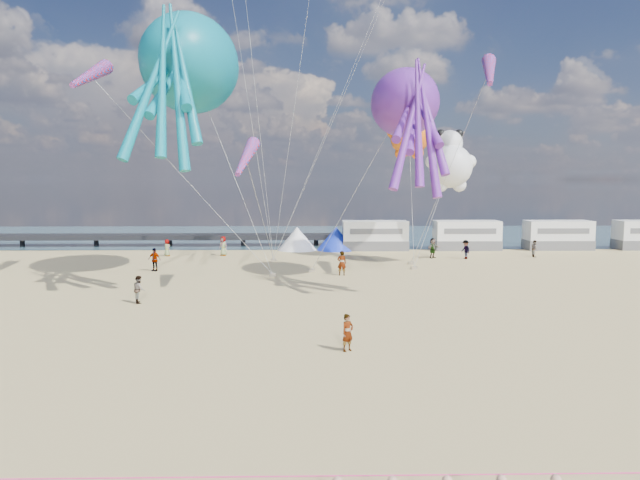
{
  "coord_description": "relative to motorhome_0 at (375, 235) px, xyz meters",
  "views": [
    {
      "loc": [
        -0.74,
        -18.18,
        7.2
      ],
      "look_at": [
        -0.29,
        6.0,
        4.64
      ],
      "focal_mm": 32.0,
      "sensor_mm": 36.0,
      "label": 1
    }
  ],
  "objects": [
    {
      "name": "pier",
      "position": [
        -34.0,
        4.0,
        -0.5
      ],
      "size": [
        60.0,
        3.0,
        0.5
      ],
      "primitive_type": "cube",
      "color": "black",
      "rests_on": "ground"
    },
    {
      "name": "beachgoer_5",
      "position": [
        -4.3,
        -15.67,
        -0.56
      ],
      "size": [
        1.76,
        0.64,
        1.87
      ],
      "primitive_type": "imported",
      "rotation": [
        0.0,
        0.0,
        3.19
      ],
      "color": "#7F6659",
      "rests_on": "ground"
    },
    {
      "name": "kite_teddy_orange",
      "position": [
        1.98,
        -8.16,
        9.43
      ],
      "size": [
        4.69,
        4.5,
        5.76
      ],
      "primitive_type": null,
      "rotation": [
        0.0,
        0.0,
        0.18
      ],
      "color": "orange"
    },
    {
      "name": "motorhome_2",
      "position": [
        19.0,
        0.0,
        0.0
      ],
      "size": [
        6.6,
        2.5,
        3.0
      ],
      "primitive_type": "cube",
      "color": "silver",
      "rests_on": "ground"
    },
    {
      "name": "beachgoer_6",
      "position": [
        -14.94,
        -4.21,
        -0.58
      ],
      "size": [
        0.8,
        0.73,
        1.84
      ],
      "primitive_type": "imported",
      "rotation": [
        0.0,
        0.0,
        5.73
      ],
      "color": "#7F6659",
      "rests_on": "ground"
    },
    {
      "name": "rope_line",
      "position": [
        -6.0,
        -45.0,
        -1.48
      ],
      "size": [
        34.0,
        0.03,
        0.03
      ],
      "primitive_type": "cylinder",
      "rotation": [
        0.0,
        1.57,
        0.0
      ],
      "color": "#F2338C",
      "rests_on": "ground"
    },
    {
      "name": "motorhome_0",
      "position": [
        0.0,
        0.0,
        0.0
      ],
      "size": [
        6.6,
        2.5,
        3.0
      ],
      "primitive_type": "cube",
      "color": "silver",
      "rests_on": "ground"
    },
    {
      "name": "beachgoer_7",
      "position": [
        14.32,
        -5.76,
        -0.71
      ],
      "size": [
        0.56,
        0.81,
        1.58
      ],
      "primitive_type": "imported",
      "rotation": [
        0.0,
        0.0,
        1.49
      ],
      "color": "#7F6659",
      "rests_on": "ground"
    },
    {
      "name": "ground",
      "position": [
        -6.0,
        -40.0,
        -1.5
      ],
      "size": [
        120.0,
        120.0,
        0.0
      ],
      "primitive_type": "plane",
      "color": "tan",
      "rests_on": "ground"
    },
    {
      "name": "windsock_mid",
      "position": [
        5.46,
        -18.89,
        13.0
      ],
      "size": [
        2.58,
        5.93,
        5.88
      ],
      "primitive_type": null,
      "rotation": [
        0.0,
        0.0,
        -0.28
      ],
      "color": "red"
    },
    {
      "name": "tent_blue",
      "position": [
        -4.0,
        0.0,
        -0.3
      ],
      "size": [
        4.0,
        4.0,
        2.4
      ],
      "primitive_type": "cone",
      "color": "#1933CC",
      "rests_on": "ground"
    },
    {
      "name": "beachgoer_2",
      "position": [
        7.5,
        -6.92,
        -0.64
      ],
      "size": [
        0.9,
        1.01,
        1.73
      ],
      "primitive_type": "imported",
      "rotation": [
        0.0,
        0.0,
        5.06
      ],
      "color": "#7F6659",
      "rests_on": "ground"
    },
    {
      "name": "sandbag_a",
      "position": [
        -9.52,
        -15.93,
        -1.39
      ],
      "size": [
        0.5,
        0.35,
        0.22
      ],
      "primitive_type": "cube",
      "color": "gray",
      "rests_on": "ground"
    },
    {
      "name": "beachgoer_4",
      "position": [
        4.64,
        -6.28,
        -0.57
      ],
      "size": [
        1.12,
        1.06,
        1.86
      ],
      "primitive_type": "imported",
      "rotation": [
        0.0,
        0.0,
        0.73
      ],
      "color": "#7F6659",
      "rests_on": "ground"
    },
    {
      "name": "kite_octopus_teal",
      "position": [
        -15.2,
        -16.4,
        13.87
      ],
      "size": [
        5.28,
        11.9,
        13.49
      ],
      "primitive_type": null,
      "rotation": [
        0.0,
        0.0,
        0.02
      ],
      "color": "#087488"
    },
    {
      "name": "windsock_right",
      "position": [
        -10.73,
        -21.95,
        7.06
      ],
      "size": [
        1.58,
        4.56,
        4.47
      ],
      "primitive_type": null,
      "rotation": [
        0.0,
        0.0,
        -0.15
      ],
      "color": "red"
    },
    {
      "name": "kite_octopus_purple",
      "position": [
        -0.17,
        -18.38,
        10.96
      ],
      "size": [
        4.42,
        9.83,
        11.12
      ],
      "primitive_type": null,
      "rotation": [
        0.0,
        0.0,
        0.03
      ],
      "color": "#672498"
    },
    {
      "name": "tent_white",
      "position": [
        -8.0,
        0.0,
        -0.3
      ],
      "size": [
        4.0,
        4.0,
        2.4
      ],
      "primitive_type": "cone",
      "color": "white",
      "rests_on": "ground"
    },
    {
      "name": "water",
      "position": [
        -6.0,
        15.0,
        -1.48
      ],
      "size": [
        120.0,
        120.0,
        0.0
      ],
      "primitive_type": "plane",
      "color": "#325361",
      "rests_on": "ground"
    },
    {
      "name": "beachgoer_0",
      "position": [
        -20.22,
        -4.43,
        -0.7
      ],
      "size": [
        0.68,
        0.68,
        1.59
      ],
      "primitive_type": "imported",
      "rotation": [
        0.0,
        0.0,
        2.37
      ],
      "color": "#7F6659",
      "rests_on": "ground"
    },
    {
      "name": "sandbag_d",
      "position": [
        1.94,
        -10.17,
        -1.39
      ],
      "size": [
        0.5,
        0.35,
        0.22
      ],
      "primitive_type": "cube",
      "color": "gray",
      "rests_on": "ground"
    },
    {
      "name": "windsock_left",
      "position": [
        -21.53,
        -18.43,
        12.72
      ],
      "size": [
        1.21,
        6.84,
        6.82
      ],
      "primitive_type": null,
      "rotation": [
        0.0,
        0.0,
        0.02
      ],
      "color": "red"
    },
    {
      "name": "sandbag_c",
      "position": [
        1.72,
        -12.85,
        -1.39
      ],
      "size": [
        0.5,
        0.35,
        0.22
      ],
      "primitive_type": "cube",
      "color": "gray",
      "rests_on": "ground"
    },
    {
      "name": "beachgoer_1",
      "position": [
        -16.73,
        -25.13,
        -0.69
      ],
      "size": [
        0.76,
        0.92,
        1.62
      ],
      "primitive_type": "imported",
      "rotation": [
        0.0,
        0.0,
        1.92
      ],
      "color": "#7F6659",
      "rests_on": "ground"
    },
    {
      "name": "sandbag_b",
      "position": [
        -6.56,
        -13.97,
        -1.39
      ],
      "size": [
        0.5,
        0.35,
        0.22
      ],
      "primitive_type": "cube",
      "color": "gray",
      "rests_on": "ground"
    },
    {
      "name": "beachgoer_3",
      "position": [
        -19.0,
        -13.35,
        -0.58
      ],
      "size": [
        1.34,
        1.01,
        1.83
      ],
      "primitive_type": "imported",
      "rotation": [
        0.0,
        0.0,
        5.97
      ],
      "color": "#7F6659",
      "rests_on": "ground"
    },
    {
      "name": "motorhome_1",
      "position": [
        9.5,
        0.0,
        0.0
      ],
      "size": [
        6.6,
        2.5,
        3.0
      ],
      "primitive_type": "cube",
      "color": "silver",
      "rests_on": "ground"
    },
    {
      "name": "sandbag_e",
      "position": [
        -9.93,
        -8.08,
        -1.39
      ],
      "size": [
        0.5,
        0.35,
        0.22
      ],
      "primitive_type": "cube",
      "color": "gray",
      "rests_on": "ground"
    },
    {
      "name": "kite_panda",
      "position": [
        4.98,
        -10.84,
        6.8
      ],
      "size": [
        5.15,
        4.96,
        6.13
      ],
      "primitive_type": null,
      "rotation": [
        0.0,
        0.0,
        -0.23
      ],
      "color": "white"
    },
    {
      "name": "standing_person",
      "position": [
        -5.14,
        -34.79,
        -0.71
      ],
      "size": [
        0.69,
        0.65,
        1.59
      ],
      "primitive_type": "imported",
      "rotation": [
        0.0,
        0.0,
        0.66
      ],
      "color": "tan",
      "rests_on": "ground"
    }
  ]
}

